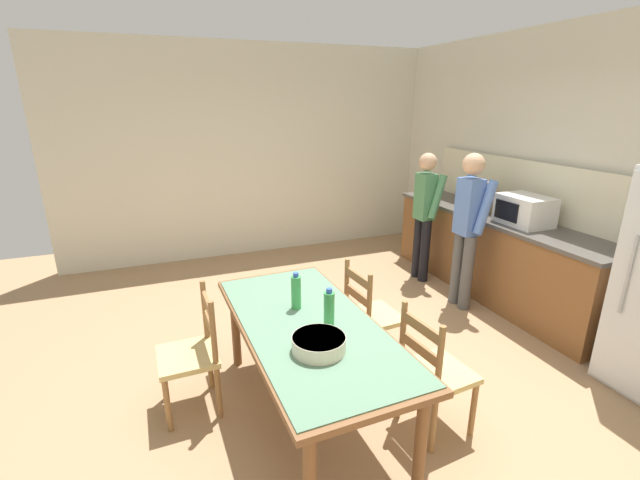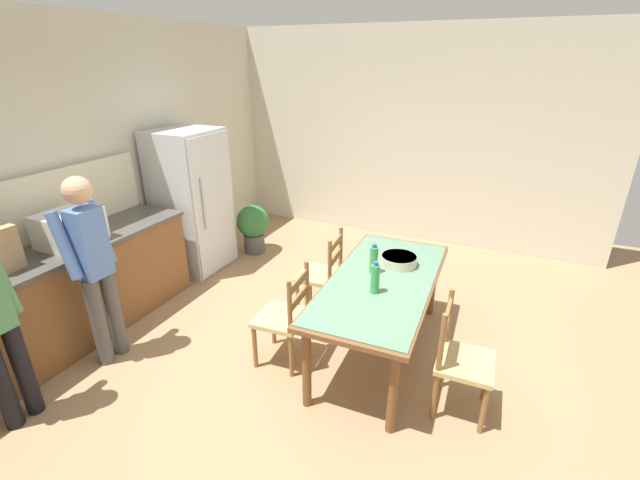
# 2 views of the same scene
# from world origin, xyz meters

# --- Properties ---
(ground_plane) EXTENTS (8.32, 8.32, 0.00)m
(ground_plane) POSITION_xyz_m (0.00, 0.00, 0.00)
(ground_plane) COLOR #9E7A56
(wall_back) EXTENTS (6.52, 0.12, 2.90)m
(wall_back) POSITION_xyz_m (0.00, 2.66, 1.45)
(wall_back) COLOR beige
(wall_back) RESTS_ON ground
(wall_right) EXTENTS (0.12, 5.20, 2.90)m
(wall_right) POSITION_xyz_m (3.26, 0.00, 1.45)
(wall_right) COLOR beige
(wall_right) RESTS_ON ground
(kitchen_counter) EXTENTS (2.93, 0.66, 0.93)m
(kitchen_counter) POSITION_xyz_m (-0.79, 2.23, 0.47)
(kitchen_counter) COLOR brown
(kitchen_counter) RESTS_ON ground
(refrigerator) EXTENTS (0.75, 0.73, 1.72)m
(refrigerator) POSITION_xyz_m (1.15, 2.19, 0.86)
(refrigerator) COLOR silver
(refrigerator) RESTS_ON ground
(microwave) EXTENTS (0.50, 0.39, 0.30)m
(microwave) POSITION_xyz_m (-0.43, 2.21, 1.08)
(microwave) COLOR white
(microwave) RESTS_ON kitchen_counter
(paper_bag) EXTENTS (0.24, 0.16, 0.36)m
(paper_bag) POSITION_xyz_m (-1.02, 2.20, 1.11)
(paper_bag) COLOR tan
(paper_bag) RESTS_ON kitchen_counter
(dining_table) EXTENTS (1.90, 0.91, 0.75)m
(dining_table) POSITION_xyz_m (0.40, -0.45, 0.67)
(dining_table) COLOR brown
(dining_table) RESTS_ON ground
(bottle_near_centre) EXTENTS (0.07, 0.07, 0.27)m
(bottle_near_centre) POSITION_xyz_m (0.17, -0.46, 0.87)
(bottle_near_centre) COLOR green
(bottle_near_centre) RESTS_ON dining_table
(bottle_off_centre) EXTENTS (0.07, 0.07, 0.27)m
(bottle_off_centre) POSITION_xyz_m (0.49, -0.34, 0.87)
(bottle_off_centre) COLOR green
(bottle_off_centre) RESTS_ON dining_table
(serving_bowl) EXTENTS (0.32, 0.32, 0.09)m
(serving_bowl) POSITION_xyz_m (0.73, -0.51, 0.80)
(serving_bowl) COLOR beige
(serving_bowl) RESTS_ON dining_table
(chair_side_near_left) EXTENTS (0.43, 0.41, 0.91)m
(chair_side_near_left) POSITION_xyz_m (0.00, -1.19, 0.44)
(chair_side_near_left) COLOR olive
(chair_side_near_left) RESTS_ON ground
(chair_side_far_right) EXTENTS (0.45, 0.44, 0.91)m
(chair_side_far_right) POSITION_xyz_m (0.80, 0.28, 0.44)
(chair_side_far_right) COLOR olive
(chair_side_far_right) RESTS_ON ground
(chair_side_far_left) EXTENTS (0.45, 0.43, 0.91)m
(chair_side_far_left) POSITION_xyz_m (-0.04, 0.25, 0.44)
(chair_side_far_left) COLOR olive
(chair_side_far_left) RESTS_ON ground
(person_at_counter) EXTENTS (0.42, 0.29, 1.66)m
(person_at_counter) POSITION_xyz_m (-0.65, 1.69, 0.93)
(person_at_counter) COLOR #4C4C4C
(person_at_counter) RESTS_ON ground
(potted_plant) EXTENTS (0.44, 0.44, 0.67)m
(potted_plant) POSITION_xyz_m (1.80, 1.76, 0.39)
(potted_plant) COLOR #4C4C51
(potted_plant) RESTS_ON ground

